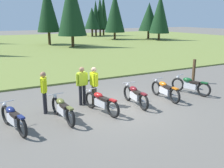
% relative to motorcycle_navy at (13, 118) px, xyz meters
% --- Properties ---
extents(ground_plane, '(140.00, 140.00, 0.00)m').
position_rel_motorcycle_navy_xyz_m(ground_plane, '(4.18, 0.23, -0.44)').
color(ground_plane, '#605B54').
extents(grass_moorland, '(80.00, 44.00, 0.10)m').
position_rel_motorcycle_navy_xyz_m(grass_moorland, '(4.18, 27.05, -0.39)').
color(grass_moorland, olive).
rests_on(grass_moorland, ground).
extents(forest_treeline, '(41.67, 23.75, 8.81)m').
position_rel_motorcycle_navy_xyz_m(forest_treeline, '(8.77, 29.38, 3.88)').
color(forest_treeline, '#47331E').
rests_on(forest_treeline, ground).
extents(motorcycle_navy, '(0.75, 2.06, 0.88)m').
position_rel_motorcycle_navy_xyz_m(motorcycle_navy, '(0.00, 0.00, 0.00)').
color(motorcycle_navy, black).
rests_on(motorcycle_navy, ground).
extents(motorcycle_olive, '(0.62, 2.10, 0.88)m').
position_rel_motorcycle_navy_xyz_m(motorcycle_olive, '(1.71, 0.07, 0.00)').
color(motorcycle_olive, black).
rests_on(motorcycle_olive, ground).
extents(motorcycle_red, '(0.75, 2.06, 0.88)m').
position_rel_motorcycle_navy_xyz_m(motorcycle_red, '(3.30, 0.11, 0.00)').
color(motorcycle_red, black).
rests_on(motorcycle_red, ground).
extents(motorcycle_maroon, '(0.62, 2.10, 0.88)m').
position_rel_motorcycle_navy_xyz_m(motorcycle_maroon, '(4.99, 0.23, 0.00)').
color(motorcycle_maroon, black).
rests_on(motorcycle_maroon, ground).
extents(motorcycle_orange, '(0.62, 2.10, 0.88)m').
position_rel_motorcycle_navy_xyz_m(motorcycle_orange, '(6.66, 0.28, 0.00)').
color(motorcycle_orange, black).
rests_on(motorcycle_orange, ground).
extents(motorcycle_british_green, '(0.85, 2.03, 0.88)m').
position_rel_motorcycle_navy_xyz_m(motorcycle_british_green, '(8.32, 0.36, 0.00)').
color(motorcycle_british_green, black).
rests_on(motorcycle_british_green, ground).
extents(rider_in_hivis_vest, '(0.32, 0.53, 1.67)m').
position_rel_motorcycle_navy_xyz_m(rider_in_hivis_vest, '(1.33, 1.12, 0.51)').
color(rider_in_hivis_vest, black).
rests_on(rider_in_hivis_vest, ground).
extents(rider_near_row_end, '(0.55, 0.26, 1.67)m').
position_rel_motorcycle_navy_xyz_m(rider_near_row_end, '(3.00, 1.34, 0.51)').
color(rider_near_row_end, black).
rests_on(rider_near_row_end, ground).
extents(rider_checking_bike, '(0.23, 0.55, 1.67)m').
position_rel_motorcycle_navy_xyz_m(rider_checking_bike, '(3.43, 1.05, 0.51)').
color(rider_checking_bike, '#4C4233').
rests_on(rider_checking_bike, ground).
extents(trail_marker_post, '(0.12, 0.12, 1.39)m').
position_rel_motorcycle_navy_xyz_m(trail_marker_post, '(10.03, 1.84, 0.26)').
color(trail_marker_post, '#47331E').
rests_on(trail_marker_post, ground).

